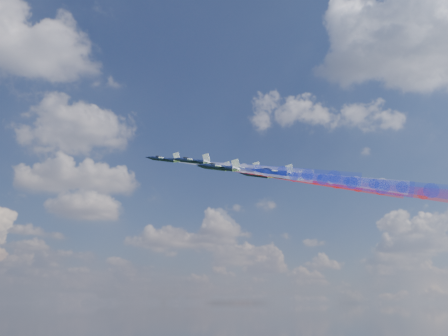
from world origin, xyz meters
name	(u,v)px	position (x,y,z in m)	size (l,w,h in m)	color
jet_lead	(164,159)	(7.29, 5.32, 168.79)	(9.67, 12.09, 3.22)	black
trail_lead	(244,168)	(26.52, -11.05, 164.09)	(4.03, 40.68, 4.03)	white
jet_inner_left	(192,161)	(10.27, -10.77, 164.37)	(9.67, 12.09, 3.22)	black
trail_inner_left	(282,171)	(29.50, -27.13, 159.67)	(4.03, 40.68, 4.03)	#1827CD
jet_inner_right	(215,168)	(24.34, 4.56, 167.87)	(9.67, 12.09, 3.22)	black
trail_inner_right	(294,177)	(43.56, -11.80, 163.17)	(4.03, 40.68, 4.03)	red
jet_outer_left	(220,167)	(11.64, -25.99, 158.84)	(9.67, 12.09, 3.22)	black
trail_outer_left	(322,179)	(30.86, -42.35, 154.14)	(4.03, 40.68, 4.03)	#1827CD
jet_center_third	(243,169)	(26.21, -11.01, 163.89)	(9.67, 12.09, 3.22)	black
trail_center_third	(331,179)	(45.44, -27.38, 159.19)	(4.03, 40.68, 4.03)	white
jet_outer_right	(257,175)	(39.20, 3.11, 166.79)	(9.67, 12.09, 3.22)	black
trail_outer_right	(336,184)	(58.42, -13.26, 162.09)	(4.03, 40.68, 4.03)	red
jet_rear_left	(274,172)	(28.09, -25.33, 159.69)	(9.67, 12.09, 3.22)	black
trail_rear_left	(374,183)	(47.31, -41.69, 154.99)	(4.03, 40.68, 4.03)	#1827CD
jet_rear_right	(286,177)	(40.99, -11.44, 162.93)	(9.67, 12.09, 3.22)	black
trail_rear_right	(374,187)	(60.21, -27.81, 158.23)	(4.03, 40.68, 4.03)	red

